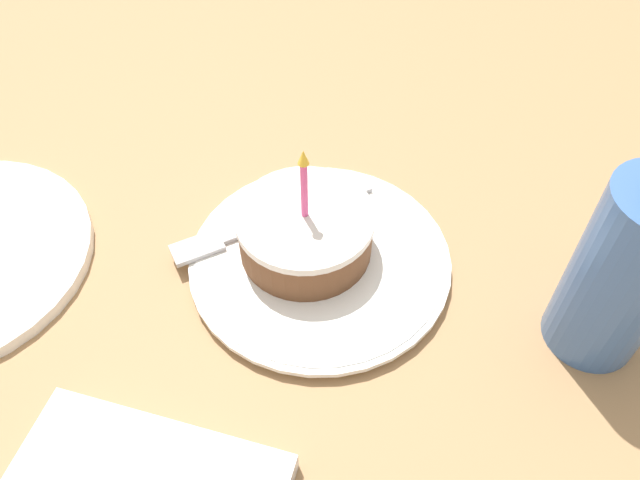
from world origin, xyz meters
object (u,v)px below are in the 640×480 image
Objects in this scene: plate at (320,260)px; fork at (262,225)px; cake_slice at (311,233)px; bottle at (627,268)px.

fork is at bearing 72.52° from plate.
plate is 1.95× the size of cake_slice.
cake_slice is 0.24m from bottle.
fork is 0.72× the size of bottle.
plate is 1.05× the size of bottle.
plate is 1.45× the size of fork.
fork is 0.30m from bottle.
plate is 0.24m from bottle.
cake_slice is at bearing 62.12° from plate.
cake_slice is 0.06m from fork.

